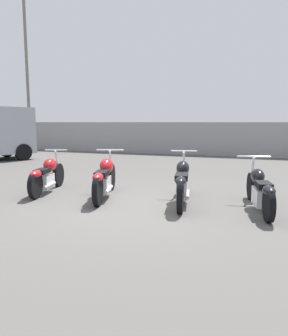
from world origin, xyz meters
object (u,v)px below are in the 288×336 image
motorcycle_slot_2 (182,182)px  motorcycle_slot_1 (105,178)px  light_pole_left (26,57)px  motorcycle_slot_0 (47,175)px  motorcycle_slot_3 (260,190)px  traffic_cone_near (106,166)px

motorcycle_slot_2 → motorcycle_slot_1: bearing=171.5°
light_pole_left → motorcycle_slot_1: size_ratio=4.07×
motorcycle_slot_0 → motorcycle_slot_2: (3.19, 0.09, 0.02)m
light_pole_left → motorcycle_slot_3: size_ratio=4.06×
motorcycle_slot_3 → traffic_cone_near: motorcycle_slot_3 is taller
light_pole_left → motorcycle_slot_2: light_pole_left is taller
motorcycle_slot_3 → traffic_cone_near: (-4.85, 3.28, -0.21)m
motorcycle_slot_2 → motorcycle_slot_3: 1.48m
light_pole_left → motorcycle_slot_0: size_ratio=4.47×
light_pole_left → motorcycle_slot_3: bearing=-34.9°
motorcycle_slot_1 → traffic_cone_near: (-1.67, 3.33, -0.26)m
motorcycle_slot_1 → light_pole_left: bearing=120.2°
motorcycle_slot_2 → motorcycle_slot_3: bearing=-12.6°
motorcycle_slot_0 → motorcycle_slot_1: size_ratio=0.91×
motorcycle_slot_0 → motorcycle_slot_3: motorcycle_slot_0 is taller
motorcycle_slot_0 → traffic_cone_near: motorcycle_slot_0 is taller
light_pole_left → motorcycle_slot_3: light_pole_left is taller
motorcycle_slot_0 → motorcycle_slot_3: 4.67m
motorcycle_slot_2 → motorcycle_slot_3: motorcycle_slot_2 is taller
traffic_cone_near → motorcycle_slot_1: bearing=-63.3°
motorcycle_slot_0 → traffic_cone_near: bearing=78.3°
motorcycle_slot_1 → traffic_cone_near: 3.73m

